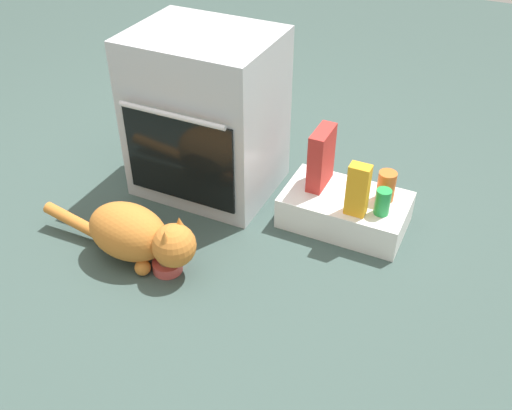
{
  "coord_description": "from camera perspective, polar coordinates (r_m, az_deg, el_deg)",
  "views": [
    {
      "loc": [
        1.16,
        -1.73,
        1.69
      ],
      "look_at": [
        0.34,
        -0.0,
        0.25
      ],
      "focal_mm": 40.78,
      "sensor_mm": 36.0,
      "label": 1
    }
  ],
  "objects": [
    {
      "name": "juice_carton",
      "position": [
        2.47,
        9.96,
        1.46
      ],
      "size": [
        0.09,
        0.06,
        0.24
      ],
      "primitive_type": "cube",
      "color": "orange",
      "rests_on": "pantry_cabinet"
    },
    {
      "name": "cat",
      "position": [
        2.47,
        -11.6,
        -2.85
      ],
      "size": [
        0.79,
        0.26,
        0.26
      ],
      "rotation": [
        0.0,
        0.0,
        -0.04
      ],
      "color": "#C6752D",
      "rests_on": "ground"
    },
    {
      "name": "food_bowl",
      "position": [
        2.47,
        -8.68,
        -5.83
      ],
      "size": [
        0.13,
        0.13,
        0.07
      ],
      "color": "#C64C47",
      "rests_on": "ground"
    },
    {
      "name": "ground",
      "position": [
        2.68,
        -6.51,
        -2.36
      ],
      "size": [
        8.0,
        8.0,
        0.0
      ],
      "primitive_type": "plane",
      "color": "#384C47"
    },
    {
      "name": "sauce_jar",
      "position": [
        2.61,
        12.65,
        1.82
      ],
      "size": [
        0.08,
        0.08,
        0.14
      ],
      "primitive_type": "cylinder",
      "color": "#D16023",
      "rests_on": "pantry_cabinet"
    },
    {
      "name": "oven",
      "position": [
        2.76,
        -4.88,
        8.79
      ],
      "size": [
        0.64,
        0.56,
        0.78
      ],
      "color": "#B7BABF",
      "rests_on": "ground"
    },
    {
      "name": "cereal_box",
      "position": [
        2.62,
        6.41,
        4.62
      ],
      "size": [
        0.07,
        0.18,
        0.28
      ],
      "primitive_type": "cube",
      "color": "#B72D28",
      "rests_on": "pantry_cabinet"
    },
    {
      "name": "soda_can",
      "position": [
        2.53,
        12.32,
        0.3
      ],
      "size": [
        0.07,
        0.07,
        0.12
      ],
      "primitive_type": "cylinder",
      "color": "green",
      "rests_on": "pantry_cabinet"
    },
    {
      "name": "pantry_cabinet",
      "position": [
        2.68,
        8.7,
        -0.47
      ],
      "size": [
        0.56,
        0.33,
        0.15
      ],
      "primitive_type": "cube",
      "color": "white",
      "rests_on": "ground"
    }
  ]
}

